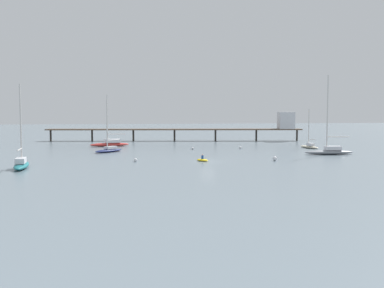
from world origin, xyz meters
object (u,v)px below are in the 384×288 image
Objects in this scene: sailboat_teal at (21,163)px; mooring_buoy_far at (193,148)px; pier at (226,125)px; dinghy_yellow at (202,160)px; sailboat_navy at (109,149)px; mooring_buoy_outer at (275,159)px; sailboat_red at (110,143)px; mooring_buoy_mid at (135,160)px; sailboat_cream at (309,145)px; mooring_buoy_inner at (240,148)px; sailboat_gray at (330,150)px.

sailboat_teal reaches higher than mooring_buoy_far.
dinghy_yellow is (-14.49, -46.73, -3.87)m from pier.
pier is 41.63m from sailboat_navy.
sailboat_navy is at bearing 144.32° from mooring_buoy_outer.
sailboat_red reaches higher than pier.
sailboat_red reaches higher than mooring_buoy_mid.
sailboat_navy is 17.10× the size of mooring_buoy_mid.
sailboat_cream is 14.10× the size of mooring_buoy_mid.
pier reaches higher than mooring_buoy_inner.
sailboat_navy is 14.16m from sailboat_red.
sailboat_gray reaches higher than mooring_buoy_inner.
sailboat_cream is 27.25m from mooring_buoy_outer.
dinghy_yellow is (-24.99, -7.30, -0.61)m from sailboat_gray.
sailboat_cream is 16.01× the size of mooring_buoy_inner.
sailboat_navy is at bearing -89.14° from sailboat_red.
sailboat_gray is (10.50, -39.43, -3.26)m from pier.
mooring_buoy_outer is (-2.93, -48.14, -3.72)m from pier.
pier is 29.13m from mooring_buoy_far.
mooring_buoy_inner is (-2.71, -25.29, -3.82)m from pier.
sailboat_red is 19.61× the size of mooring_buoy_mid.
sailboat_red is 38.87m from sailboat_teal.
mooring_buoy_outer is (-13.43, -8.71, -0.46)m from sailboat_gray.
pier is 40.93m from sailboat_gray.
mooring_buoy_inner is (11.78, 21.44, 0.04)m from dinghy_yellow.
sailboat_red is (-30.04, -14.67, -3.33)m from pier.
pier reaches higher than dinghy_yellow.
mooring_buoy_inner is (-15.18, 0.37, -0.31)m from sailboat_cream.
mooring_buoy_far is at bearing 85.78° from dinghy_yellow.
mooring_buoy_outer is at bearing -93.49° from pier.
sailboat_red is at bearing 73.50° from sailboat_teal.
pier is 6.68× the size of sailboat_navy.
pier is 48.37m from mooring_buoy_outer.
sailboat_gray reaches higher than sailboat_cream.
sailboat_teal is at bearing -145.22° from mooring_buoy_inner.
mooring_buoy_inner is (27.33, -10.62, -0.49)m from sailboat_red.
dinghy_yellow is at bearing -107.22° from pier.
mooring_buoy_inner is 30.66m from mooring_buoy_mid.
dinghy_yellow is at bearing -49.41° from sailboat_navy.
pier is 25.10× the size of dinghy_yellow.
mooring_buoy_far is 24.47m from mooring_buoy_outer.
sailboat_red is at bearing 146.91° from mooring_buoy_far.
sailboat_gray is 19.74× the size of mooring_buoy_outer.
sailboat_gray reaches higher than sailboat_red.
mooring_buoy_far is (-10.23, -0.52, -0.00)m from mooring_buoy_inner.
sailboat_navy is 33.11m from mooring_buoy_outer.
dinghy_yellow is at bearing -141.98° from sailboat_cream.
pier is at bearing 51.66° from sailboat_teal.
mooring_buoy_far is (1.54, 20.92, 0.04)m from dinghy_yellow.
pier is 25.72m from mooring_buoy_inner.
mooring_buoy_far is 0.88× the size of mooring_buoy_mid.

